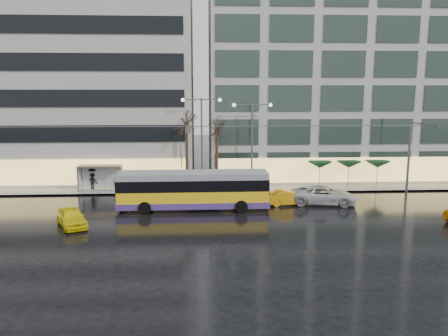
{
  "coord_description": "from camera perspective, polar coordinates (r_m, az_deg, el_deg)",
  "views": [
    {
      "loc": [
        1.92,
        -32.22,
        9.68
      ],
      "look_at": [
        3.9,
        5.0,
        3.25
      ],
      "focal_mm": 35.0,
      "sensor_mm": 36.0,
      "label": 1
    }
  ],
  "objects": [
    {
      "name": "pedestrian_a",
      "position": [
        44.45,
        -13.48,
        -0.95
      ],
      "size": [
        1.05,
        1.07,
        2.19
      ],
      "color": "black",
      "rests_on": "sidewalk"
    },
    {
      "name": "kerb",
      "position": [
        42.38,
        -2.86,
        -3.32
      ],
      "size": [
        80.0,
        0.1,
        0.15
      ],
      "primitive_type": "cube",
      "color": "slate",
      "rests_on": "ground"
    },
    {
      "name": "building_right",
      "position": [
        54.08,
        15.76,
        12.58
      ],
      "size": [
        32.0,
        14.0,
        25.0
      ],
      "primitive_type": "cube",
      "color": "#A8A5A0",
      "rests_on": "sidewalk"
    },
    {
      "name": "bus_shelter",
      "position": [
        44.8,
        -16.29,
        -0.53
      ],
      "size": [
        4.2,
        1.6,
        2.51
      ],
      "color": "#595B60",
      "rests_on": "sidewalk"
    },
    {
      "name": "sidewalk",
      "position": [
        47.21,
        -2.89,
        -1.96
      ],
      "size": [
        80.0,
        10.0,
        0.15
      ],
      "primitive_type": "cube",
      "color": "gray",
      "rests_on": "ground"
    },
    {
      "name": "trolleybus",
      "position": [
        36.61,
        -4.03,
        -3.04
      ],
      "size": [
        12.51,
        4.9,
        5.79
      ],
      "color": "yellow",
      "rests_on": "ground"
    },
    {
      "name": "tree_a",
      "position": [
        43.32,
        -4.95,
        6.32
      ],
      "size": [
        3.2,
        3.2,
        8.4
      ],
      "color": "black",
      "rests_on": "sidewalk"
    },
    {
      "name": "parasol_c",
      "position": [
        47.41,
        19.42,
        0.45
      ],
      "size": [
        2.5,
        2.5,
        2.65
      ],
      "color": "#595B60",
      "rests_on": "sidewalk"
    },
    {
      "name": "street_lamp_far",
      "position": [
        43.5,
        3.69,
        4.54
      ],
      "size": [
        3.96,
        0.36,
        8.53
      ],
      "color": "#595B60",
      "rests_on": "sidewalk"
    },
    {
      "name": "pedestrian_b",
      "position": [
        45.96,
        -12.98,
        -1.43
      ],
      "size": [
        0.96,
        0.96,
        1.57
      ],
      "color": "black",
      "rests_on": "sidewalk"
    },
    {
      "name": "catenary",
      "position": [
        40.54,
        -4.32,
        2.07
      ],
      "size": [
        42.24,
        5.12,
        7.0
      ],
      "color": "#595B60",
      "rests_on": "ground"
    },
    {
      "name": "street_lamp_near",
      "position": [
        43.18,
        -2.94,
        4.87
      ],
      "size": [
        3.96,
        0.36,
        9.03
      ],
      "color": "#595B60",
      "rests_on": "sidewalk"
    },
    {
      "name": "parasol_b",
      "position": [
        46.35,
        15.99,
        0.43
      ],
      "size": [
        2.5,
        2.5,
        2.65
      ],
      "color": "#595B60",
      "rests_on": "sidewalk"
    },
    {
      "name": "pedestrian_c",
      "position": [
        45.54,
        -16.8,
        -1.29
      ],
      "size": [
        1.19,
        1.01,
        2.11
      ],
      "color": "black",
      "rests_on": "sidewalk"
    },
    {
      "name": "tree_b",
      "position": [
        43.58,
        -0.96,
        5.47
      ],
      "size": [
        3.2,
        3.2,
        7.7
      ],
      "color": "black",
      "rests_on": "sidewalk"
    },
    {
      "name": "ground",
      "position": [
        33.7,
        -6.23,
        -6.96
      ],
      "size": [
        140.0,
        140.0,
        0.0
      ],
      "primitive_type": "plane",
      "color": "black",
      "rests_on": "ground"
    },
    {
      "name": "sedan_silver",
      "position": [
        39.45,
        12.85,
        -3.47
      ],
      "size": [
        6.13,
        3.6,
        1.6
      ],
      "primitive_type": "imported",
      "rotation": [
        0.0,
        0.0,
        1.4
      ],
      "color": "silver",
      "rests_on": "ground"
    },
    {
      "name": "taxi_a",
      "position": [
        34.01,
        -19.3,
        -6.08
      ],
      "size": [
        3.39,
        4.44,
        1.41
      ],
      "primitive_type": "imported",
      "rotation": [
        0.0,
        0.0,
        0.48
      ],
      "color": "yellow",
      "rests_on": "ground"
    },
    {
      "name": "taxi_b",
      "position": [
        38.6,
        8.36,
        -3.84
      ],
      "size": [
        4.08,
        1.73,
        1.31
      ],
      "primitive_type": "imported",
      "rotation": [
        0.0,
        0.0,
        1.66
      ],
      "color": "#FFAA0D",
      "rests_on": "ground"
    },
    {
      "name": "parasol_a",
      "position": [
        45.46,
        12.41,
        0.4
      ],
      "size": [
        2.5,
        2.5,
        2.65
      ],
      "color": "#595B60",
      "rests_on": "sidewalk"
    },
    {
      "name": "building_left",
      "position": [
        54.29,
        -22.73,
        10.6
      ],
      "size": [
        34.0,
        14.0,
        22.0
      ],
      "primitive_type": "cube",
      "color": "#A8A5A0",
      "rests_on": "sidewalk"
    }
  ]
}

